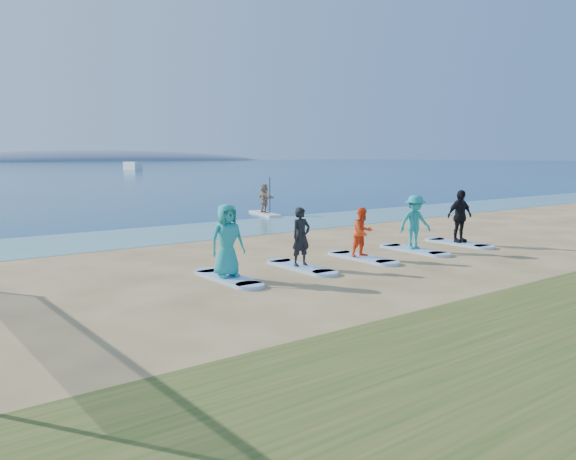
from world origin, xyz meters
TOP-DOWN VIEW (x-y plane):
  - ground at (0.00, 0.00)m, footprint 600.00×600.00m
  - shallow_water at (0.00, 10.50)m, footprint 600.00×600.00m
  - island_ridge at (95.00, 300.00)m, footprint 220.00×56.00m
  - paddleboard at (7.05, 14.23)m, footprint 1.36×3.08m
  - paddleboarder at (7.05, 14.23)m, footprint 0.58×1.46m
  - boat_offshore_b at (37.01, 108.95)m, footprint 2.39×5.55m
  - surfboard_0 at (-2.62, 1.81)m, footprint 0.70×2.20m
  - student_0 at (-2.62, 1.81)m, footprint 0.95×0.65m
  - surfboard_1 at (-0.24, 1.81)m, footprint 0.70×2.20m
  - student_1 at (-0.24, 1.81)m, footprint 0.60×0.39m
  - surfboard_2 at (2.14, 1.81)m, footprint 0.70×2.20m
  - student_2 at (2.14, 1.81)m, footprint 0.75×0.59m
  - surfboard_3 at (4.53, 1.81)m, footprint 0.70×2.20m
  - student_3 at (4.53, 1.81)m, footprint 1.28×0.94m
  - surfboard_4 at (6.91, 1.81)m, footprint 0.70×2.20m
  - student_4 at (6.91, 1.81)m, footprint 1.15×0.62m

SIDE VIEW (x-z plane):
  - ground at x=0.00m, z-range 0.00..0.00m
  - island_ridge at x=95.00m, z-range -9.00..9.00m
  - boat_offshore_b at x=37.01m, z-range -0.85..0.85m
  - shallow_water at x=0.00m, z-range 0.01..0.01m
  - surfboard_0 at x=-2.62m, z-range 0.00..0.09m
  - surfboard_1 at x=-0.24m, z-range 0.00..0.09m
  - surfboard_2 at x=2.14m, z-range 0.00..0.09m
  - surfboard_3 at x=4.53m, z-range 0.00..0.09m
  - surfboard_4 at x=6.91m, z-range 0.00..0.09m
  - paddleboard at x=7.05m, z-range 0.00..0.12m
  - student_2 at x=2.14m, z-range 0.09..1.59m
  - paddleboarder at x=7.05m, z-range 0.12..1.65m
  - student_1 at x=-0.24m, z-range 0.09..1.73m
  - student_3 at x=4.53m, z-range 0.09..1.87m
  - student_4 at x=6.91m, z-range 0.09..1.95m
  - student_0 at x=-2.62m, z-range 0.09..1.95m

